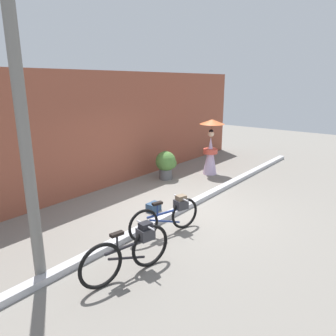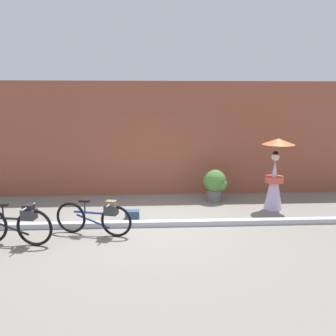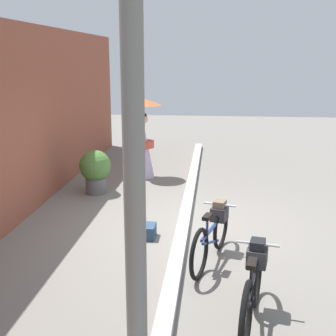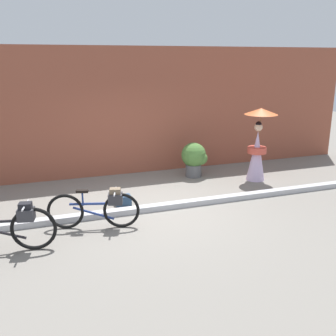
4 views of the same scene
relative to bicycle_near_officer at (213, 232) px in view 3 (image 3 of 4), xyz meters
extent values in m
plane|color=gray|center=(1.23, 0.50, -0.41)|extent=(30.00, 30.00, 0.00)
cube|color=brown|center=(1.23, 3.54, 1.30)|extent=(14.00, 0.40, 3.42)
cube|color=#B2B2B7|center=(1.23, 0.50, -0.35)|extent=(14.00, 0.20, 0.12)
torus|color=black|center=(0.42, -0.12, -0.07)|extent=(0.68, 0.25, 0.69)
torus|color=black|center=(-0.59, 0.17, -0.07)|extent=(0.68, 0.25, 0.69)
cube|color=navy|center=(-0.08, 0.02, 0.07)|extent=(0.85, 0.28, 0.04)
cube|color=navy|center=(-0.08, 0.02, -0.11)|extent=(0.74, 0.24, 0.28)
cylinder|color=navy|center=(-0.27, 0.08, 0.19)|extent=(0.03, 0.03, 0.28)
cube|color=black|center=(-0.27, 0.08, 0.33)|extent=(0.24, 0.15, 0.05)
cylinder|color=silver|center=(0.32, -0.09, 0.31)|extent=(0.16, 0.47, 0.03)
cube|color=#333338|center=(0.32, -0.09, 0.17)|extent=(0.31, 0.28, 0.20)
cube|color=#72604C|center=(0.32, -0.09, 0.30)|extent=(0.24, 0.21, 0.14)
torus|color=black|center=(-1.15, -0.52, -0.03)|extent=(0.75, 0.21, 0.76)
torus|color=black|center=(-2.09, -0.33, -0.03)|extent=(0.75, 0.21, 0.76)
cube|color=black|center=(-1.62, -0.42, 0.13)|extent=(0.79, 0.19, 0.04)
cube|color=black|center=(-1.62, -0.42, -0.08)|extent=(0.69, 0.17, 0.25)
cylinder|color=black|center=(-1.79, -0.39, 0.25)|extent=(0.03, 0.03, 0.31)
cube|color=black|center=(-1.79, -0.39, 0.40)|extent=(0.23, 0.13, 0.05)
cylinder|color=silver|center=(-1.25, -0.50, 0.39)|extent=(0.12, 0.48, 0.03)
cube|color=#333338|center=(-1.25, -0.50, 0.23)|extent=(0.30, 0.27, 0.20)
cube|color=black|center=(-1.25, -0.50, 0.36)|extent=(0.23, 0.20, 0.14)
cone|color=silver|center=(4.41, 1.67, 0.24)|extent=(0.48, 0.48, 1.30)
cylinder|color=#D14C3D|center=(4.41, 1.67, 0.39)|extent=(0.49, 0.49, 0.16)
sphere|color=beige|center=(4.41, 1.67, 0.99)|extent=(0.21, 0.21, 0.21)
sphere|color=black|center=(4.41, 1.67, 1.07)|extent=(0.16, 0.16, 0.16)
cylinder|color=olive|center=(4.47, 1.68, 1.12)|extent=(0.02, 0.02, 0.55)
cone|color=orange|center=(4.47, 1.68, 1.39)|extent=(0.85, 0.85, 0.16)
cylinder|color=#59595B|center=(2.98, 2.49, -0.25)|extent=(0.43, 0.43, 0.34)
sphere|color=#4C7A38|center=(2.98, 2.49, 0.19)|extent=(0.66, 0.66, 0.66)
sphere|color=#4C7A38|center=(3.15, 2.39, 0.11)|extent=(0.36, 0.36, 0.36)
cube|color=navy|center=(0.70, 1.03, -0.31)|extent=(0.34, 0.23, 0.21)
cube|color=#243951|center=(0.70, 0.96, -0.25)|extent=(0.29, 0.08, 0.08)
cylinder|color=slate|center=(-2.55, 0.64, 1.99)|extent=(0.18, 0.18, 4.80)
camera|label=1|loc=(-4.80, -3.82, 2.71)|focal=33.88mm
camera|label=2|loc=(1.12, -7.38, 2.42)|focal=38.34mm
camera|label=3|loc=(-5.95, 0.02, 2.40)|focal=47.91mm
camera|label=4|loc=(-0.98, -6.81, 2.69)|focal=41.41mm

